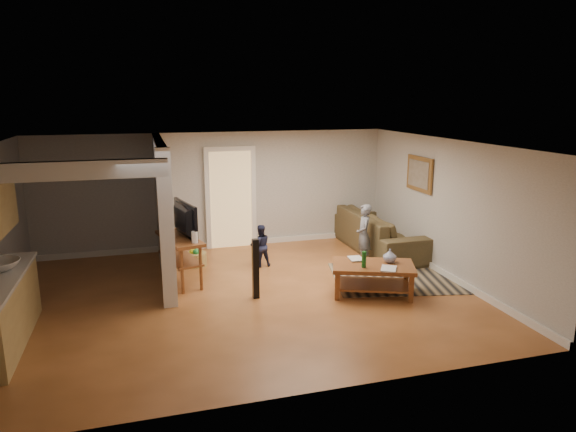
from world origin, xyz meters
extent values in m
plane|color=brown|center=(0.00, 0.00, 0.00)|extent=(7.50, 7.50, 0.00)
cube|color=#A3A19C|center=(0.00, 3.00, 1.25)|extent=(7.50, 0.04, 2.50)
cube|color=#A3A19C|center=(3.75, 0.00, 1.25)|extent=(0.04, 6.00, 2.50)
cube|color=white|center=(0.00, 0.00, 2.50)|extent=(7.50, 6.00, 0.04)
cube|color=#A3A19C|center=(-1.20, 1.45, 1.25)|extent=(0.15, 3.10, 2.50)
cube|color=white|center=(-1.20, -0.10, 1.25)|extent=(0.22, 0.10, 2.50)
cube|color=white|center=(0.00, 2.97, 0.06)|extent=(7.50, 0.04, 0.12)
cube|color=white|center=(3.72, 0.00, 0.06)|extent=(0.04, 6.00, 0.12)
cube|color=#D8B272|center=(0.30, 2.94, 1.05)|extent=(0.90, 0.06, 2.10)
imported|color=silver|center=(-3.43, -0.50, 0.94)|extent=(0.54, 0.54, 0.19)
cube|color=black|center=(-1.11, 0.80, 1.85)|extent=(0.03, 0.40, 0.34)
cube|color=black|center=(-1.11, 1.30, 1.85)|extent=(0.03, 0.40, 0.34)
cube|color=black|center=(-1.11, 1.80, 1.85)|extent=(0.03, 0.40, 0.34)
cube|color=brown|center=(3.71, 1.00, 1.75)|extent=(0.04, 0.90, 0.68)
cube|color=black|center=(2.91, 0.09, 0.01)|extent=(2.75, 2.25, 0.01)
imported|color=#473E23|center=(3.30, 1.81, 0.00)|extent=(1.14, 2.82, 0.82)
cube|color=brown|center=(2.08, -0.48, 0.49)|extent=(1.52, 1.20, 0.07)
cube|color=silver|center=(2.08, -0.48, 0.49)|extent=(0.94, 0.73, 0.02)
cube|color=brown|center=(2.08, -0.48, 0.17)|extent=(1.38, 1.06, 0.03)
cube|color=brown|center=(1.42, -0.56, 0.24)|extent=(0.10, 0.10, 0.49)
cube|color=brown|center=(2.51, -0.99, 0.24)|extent=(0.10, 0.10, 0.49)
cube|color=brown|center=(1.64, 0.02, 0.24)|extent=(0.10, 0.10, 0.49)
cube|color=brown|center=(2.74, -0.41, 0.24)|extent=(0.10, 0.10, 0.49)
imported|color=navy|center=(2.38, -0.46, 0.52)|extent=(0.29, 0.29, 0.23)
cylinder|color=#14571A|center=(1.86, -0.58, 0.65)|extent=(0.07, 0.07, 0.27)
imported|color=#998C4C|center=(1.79, -0.16, 0.52)|extent=(0.25, 0.32, 0.03)
imported|color=#66594C|center=(2.10, -0.73, 0.52)|extent=(0.37, 0.40, 0.02)
cube|color=brown|center=(-0.95, 1.00, 0.80)|extent=(0.80, 1.40, 0.05)
cube|color=brown|center=(-0.95, 1.00, 0.44)|extent=(0.72, 1.28, 0.03)
cylinder|color=brown|center=(-0.97, 0.41, 0.41)|extent=(0.05, 0.05, 0.81)
cylinder|color=brown|center=(-1.25, 1.51, 0.41)|extent=(0.05, 0.05, 0.81)
cylinder|color=brown|center=(-0.65, 0.49, 0.41)|extent=(0.05, 0.05, 0.81)
cylinder|color=brown|center=(-0.93, 1.59, 0.41)|extent=(0.05, 0.05, 0.81)
imported|color=black|center=(-0.93, 1.01, 0.83)|extent=(0.39, 1.06, 0.61)
cylinder|color=white|center=(-0.72, 0.55, 0.93)|extent=(0.11, 0.11, 0.20)
cube|color=black|center=(0.17, -0.11, 0.50)|extent=(0.10, 0.10, 1.00)
cube|color=black|center=(-0.85, 2.66, 0.51)|extent=(0.12, 0.12, 1.02)
cylinder|color=olive|center=(-0.60, 1.80, 0.13)|extent=(0.41, 0.41, 0.27)
sphere|color=red|center=(-0.55, 1.84, 0.27)|extent=(0.12, 0.12, 0.12)
sphere|color=yellow|center=(-0.66, 1.82, 0.28)|extent=(0.12, 0.12, 0.12)
sphere|color=green|center=(-0.60, 1.75, 0.30)|extent=(0.12, 0.12, 0.12)
imported|color=slate|center=(2.56, 0.98, 0.00)|extent=(0.40, 0.50, 1.21)
imported|color=#1B1F39|center=(0.60, 1.44, 0.00)|extent=(0.42, 0.34, 0.83)
camera|label=1|loc=(-1.50, -7.85, 3.22)|focal=32.00mm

